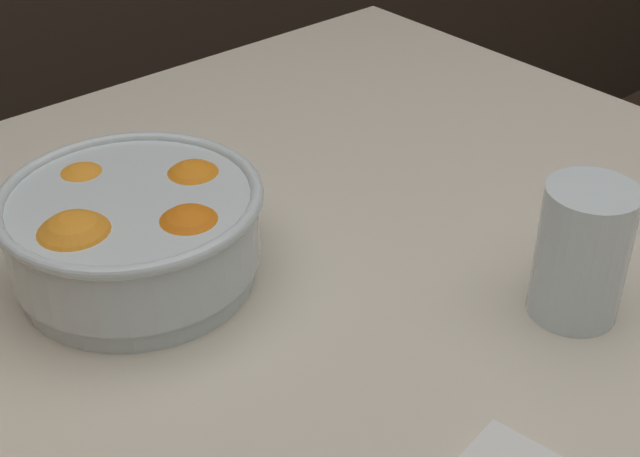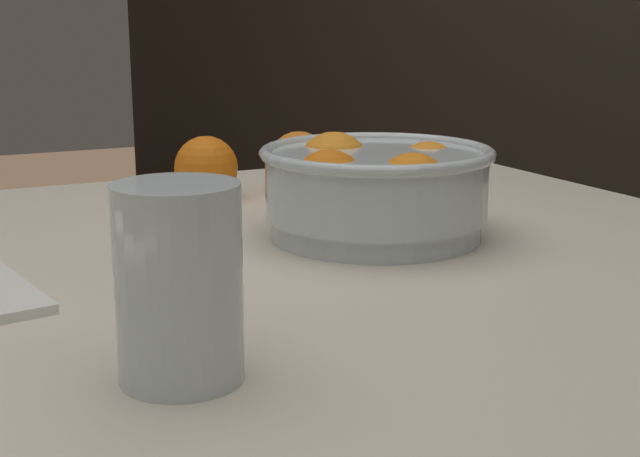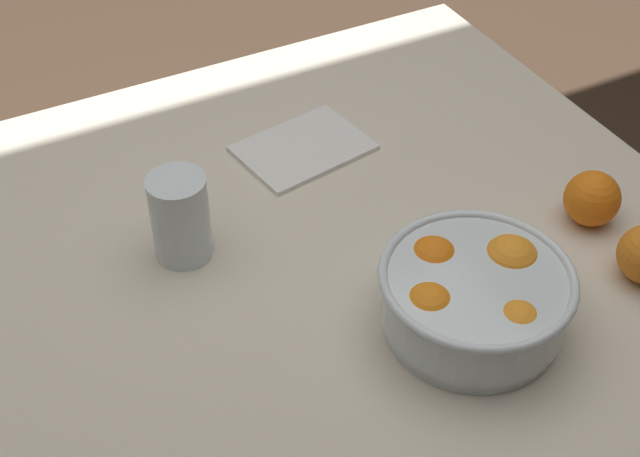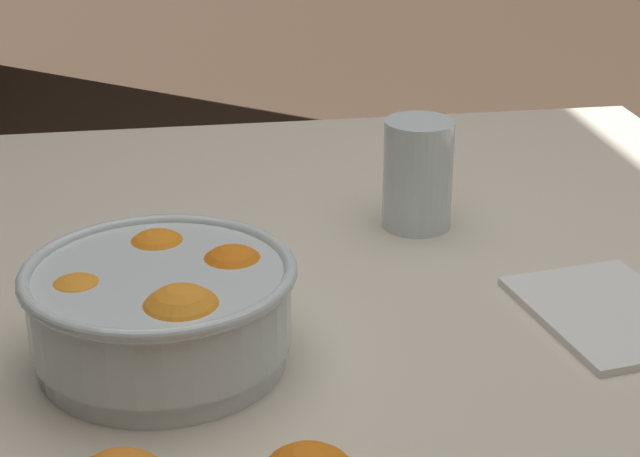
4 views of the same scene
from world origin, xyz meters
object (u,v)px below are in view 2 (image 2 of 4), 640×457
object	(u,v)px
juice_glass	(180,294)
orange_loose_front	(206,168)
fruit_bowl	(375,187)
orange_loose_near_bowl	(299,162)

from	to	relation	value
juice_glass	orange_loose_front	xyz separation A→B (m)	(-0.53, 0.20, -0.02)
fruit_bowl	orange_loose_near_bowl	world-z (taller)	fruit_bowl
fruit_bowl	orange_loose_near_bowl	bearing A→B (deg)	172.74
orange_loose_near_bowl	orange_loose_front	bearing A→B (deg)	-95.24
juice_glass	orange_loose_front	size ratio (longest dim) A/B	1.59
juice_glass	orange_loose_front	bearing A→B (deg)	159.16
orange_loose_near_bowl	fruit_bowl	bearing A→B (deg)	-7.26
fruit_bowl	juice_glass	size ratio (longest dim) A/B	1.90
juice_glass	fruit_bowl	bearing A→B (deg)	132.42
fruit_bowl	orange_loose_front	size ratio (longest dim) A/B	3.03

